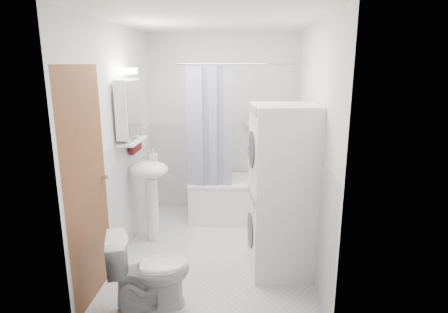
# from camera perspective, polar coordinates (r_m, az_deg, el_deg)

# --- Properties ---
(floor) EXTENTS (2.60, 2.60, 0.00)m
(floor) POSITION_cam_1_polar(r_m,az_deg,el_deg) (4.26, -1.38, -14.13)
(floor) COLOR silver
(floor) RESTS_ON ground
(room_walls) EXTENTS (2.60, 2.60, 2.60)m
(room_walls) POSITION_cam_1_polar(r_m,az_deg,el_deg) (3.79, -1.52, 6.12)
(room_walls) COLOR silver
(room_walls) RESTS_ON ground
(wainscot) EXTENTS (1.98, 2.58, 2.58)m
(wainscot) POSITION_cam_1_polar(r_m,az_deg,el_deg) (4.28, -1.07, -5.17)
(wainscot) COLOR white
(wainscot) RESTS_ON ground
(door) EXTENTS (0.05, 2.00, 2.00)m
(door) POSITION_cam_1_polar(r_m,az_deg,el_deg) (3.59, -17.63, -2.95)
(door) COLOR brown
(door) RESTS_ON ground
(bathtub) EXTENTS (1.41, 0.67, 0.54)m
(bathtub) POSITION_cam_1_polar(r_m,az_deg,el_deg) (4.96, 3.11, -6.18)
(bathtub) COLOR white
(bathtub) RESTS_ON ground
(tub_spout) EXTENTS (0.04, 0.12, 0.04)m
(tub_spout) POSITION_cam_1_polar(r_m,az_deg,el_deg) (5.12, 5.49, 1.00)
(tub_spout) COLOR silver
(tub_spout) RESTS_ON room_walls
(curtain_rod) EXTENTS (1.59, 0.02, 0.02)m
(curtain_rod) POSITION_cam_1_polar(r_m,az_deg,el_deg) (4.38, 3.35, 13.89)
(curtain_rod) COLOR silver
(curtain_rod) RESTS_ON room_walls
(shower_curtain) EXTENTS (0.55, 0.02, 1.45)m
(shower_curtain) POSITION_cam_1_polar(r_m,az_deg,el_deg) (4.47, -2.21, 4.25)
(shower_curtain) COLOR #131645
(shower_curtain) RESTS_ON curtain_rod
(sink) EXTENTS (0.44, 0.37, 1.04)m
(sink) POSITION_cam_1_polar(r_m,az_deg,el_deg) (4.31, -11.22, -3.87)
(sink) COLOR white
(sink) RESTS_ON ground
(medicine_cabinet) EXTENTS (0.13, 0.50, 0.71)m
(medicine_cabinet) POSITION_cam_1_polar(r_m,az_deg,el_deg) (4.06, -14.30, 7.34)
(medicine_cabinet) COLOR white
(medicine_cabinet) RESTS_ON room_walls
(shelf) EXTENTS (0.18, 0.54, 0.02)m
(shelf) POSITION_cam_1_polar(r_m,az_deg,el_deg) (4.12, -13.80, 2.29)
(shelf) COLOR silver
(shelf) RESTS_ON room_walls
(shower_caddy) EXTENTS (0.22, 0.06, 0.02)m
(shower_caddy) POSITION_cam_1_polar(r_m,az_deg,el_deg) (5.05, 6.14, 4.16)
(shower_caddy) COLOR silver
(shower_caddy) RESTS_ON room_walls
(towel) EXTENTS (0.07, 0.34, 0.81)m
(towel) POSITION_cam_1_polar(r_m,az_deg,el_deg) (4.33, -13.60, 6.05)
(towel) COLOR #5C121B
(towel) RESTS_ON room_walls
(washer_dryer) EXTENTS (0.66, 0.65, 1.65)m
(washer_dryer) POSITION_cam_1_polar(r_m,az_deg,el_deg) (3.63, 8.81, -5.20)
(washer_dryer) COLOR white
(washer_dryer) RESTS_ON ground
(toilet) EXTENTS (0.76, 0.56, 0.66)m
(toilet) POSITION_cam_1_polar(r_m,az_deg,el_deg) (3.31, -11.24, -16.71)
(toilet) COLOR white
(toilet) RESTS_ON ground
(soap_pump) EXTENTS (0.08, 0.17, 0.08)m
(soap_pump) POSITION_cam_1_polar(r_m,az_deg,el_deg) (4.26, -10.70, -0.61)
(soap_pump) COLOR gray
(soap_pump) RESTS_ON sink
(shelf_bottle) EXTENTS (0.07, 0.18, 0.07)m
(shelf_bottle) POSITION_cam_1_polar(r_m,az_deg,el_deg) (3.97, -14.48, 2.53)
(shelf_bottle) COLOR gray
(shelf_bottle) RESTS_ON shelf
(shelf_cup) EXTENTS (0.10, 0.09, 0.10)m
(shelf_cup) POSITION_cam_1_polar(r_m,az_deg,el_deg) (4.22, -13.36, 3.46)
(shelf_cup) COLOR gray
(shelf_cup) RESTS_ON shelf
(shampoo_a) EXTENTS (0.13, 0.17, 0.13)m
(shampoo_a) POSITION_cam_1_polar(r_m,az_deg,el_deg) (5.04, 3.83, 5.05)
(shampoo_a) COLOR gray
(shampoo_a) RESTS_ON shower_caddy
(shampoo_b) EXTENTS (0.08, 0.21, 0.08)m
(shampoo_b) POSITION_cam_1_polar(r_m,az_deg,el_deg) (5.04, 5.19, 4.74)
(shampoo_b) COLOR #2929A4
(shampoo_b) RESTS_ON shower_caddy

